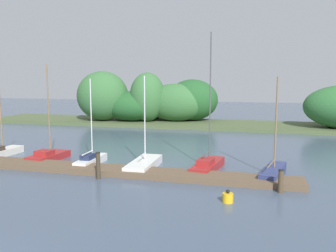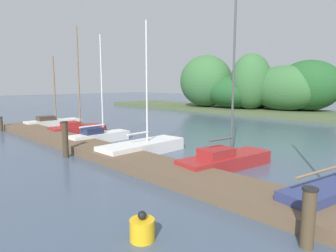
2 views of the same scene
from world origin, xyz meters
The scene contains 11 objects.
dock_pier centered at (0.00, 12.20, 0.17)m, with size 22.17×1.80×0.35m.
far_shore centered at (0.67, 35.14, 2.56)m, with size 52.29×8.87×6.61m.
sailboat_0 centered at (-9.86, 14.54, 0.34)m, with size 1.26×4.12×5.14m.
sailboat_1 centered at (-5.68, 14.32, 0.34)m, with size 1.68×3.60×6.66m.
sailboat_2 centered at (-2.14, 13.78, 0.34)m, with size 0.98×3.60×5.69m.
sailboat_3 centered at (1.57, 13.83, 0.29)m, with size 1.46×4.46×5.87m.
sailboat_4 centered at (5.55, 14.47, 0.37)m, with size 1.72×4.35×8.49m.
sailboat_5 centered at (9.47, 13.82, 0.36)m, with size 1.69×4.11×5.79m.
mooring_piling_1 centered at (-0.22, 10.87, 0.79)m, with size 0.28×0.28×1.56m.
mooring_piling_2 centered at (9.71, 10.96, 0.60)m, with size 0.29×0.29×1.19m.
channel_buoy_1 centered at (7.28, 8.90, 0.23)m, with size 0.51×0.51×0.61m.
Camera 1 is at (8.59, -6.92, 5.70)m, focal length 37.51 mm.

